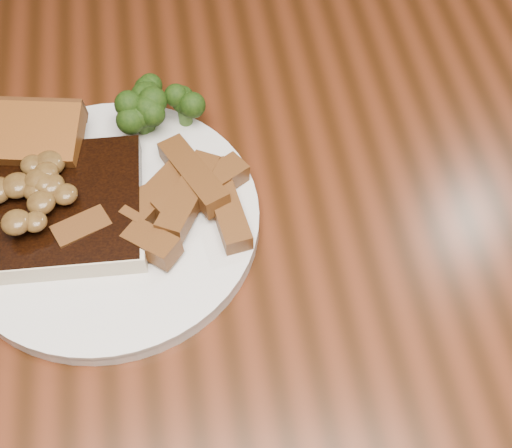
{
  "coord_description": "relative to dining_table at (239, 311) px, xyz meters",
  "views": [
    {
      "loc": [
        -0.03,
        -0.3,
        1.26
      ],
      "look_at": [
        0.02,
        0.02,
        0.78
      ],
      "focal_mm": 50.0,
      "sensor_mm": 36.0,
      "label": 1
    }
  ],
  "objects": [
    {
      "name": "dining_table",
      "position": [
        0.0,
        0.0,
        0.0
      ],
      "size": [
        1.6,
        0.9,
        0.75
      ],
      "color": "#4A1F0E",
      "rests_on": "ground"
    },
    {
      "name": "steak",
      "position": [
        -0.16,
        0.06,
        0.12
      ],
      "size": [
        0.17,
        0.14,
        0.02
      ],
      "primitive_type": "cube",
      "rotation": [
        0.0,
        0.0,
        -0.05
      ],
      "color": "black",
      "rests_on": "plate"
    },
    {
      "name": "steak_bone",
      "position": [
        -0.16,
        0.0,
        0.12
      ],
      "size": [
        0.17,
        0.02,
        0.02
      ],
      "primitive_type": "cube",
      "rotation": [
        0.0,
        0.0,
        -0.05
      ],
      "color": "beige",
      "rests_on": "plate"
    },
    {
      "name": "potato_wedges",
      "position": [
        -0.05,
        0.05,
        0.12
      ],
      "size": [
        0.11,
        0.11,
        0.02
      ],
      "primitive_type": null,
      "color": "brown",
      "rests_on": "plate"
    },
    {
      "name": "plate",
      "position": [
        -0.1,
        0.05,
        0.1
      ],
      "size": [
        0.26,
        0.26,
        0.01
      ],
      "primitive_type": "cylinder",
      "rotation": [
        0.0,
        0.0,
        0.01
      ],
      "color": "silver",
      "rests_on": "dining_table"
    },
    {
      "name": "garlic_bread",
      "position": [
        -0.17,
        0.13,
        0.12
      ],
      "size": [
        0.11,
        0.08,
        0.02
      ],
      "primitive_type": "cube",
      "rotation": [
        0.0,
        0.0,
        -0.2
      ],
      "color": "brown",
      "rests_on": "plate"
    },
    {
      "name": "mushroom_pile",
      "position": [
        -0.16,
        0.06,
        0.14
      ],
      "size": [
        0.07,
        0.07,
        0.03
      ],
      "primitive_type": null,
      "color": "brown",
      "rests_on": "steak"
    },
    {
      "name": "chair_far",
      "position": [
        -0.16,
        0.56,
        -0.18
      ],
      "size": [
        0.45,
        0.45,
        0.88
      ],
      "rotation": [
        0.0,
        0.0,
        3.23
      ],
      "color": "black",
      "rests_on": "ground"
    },
    {
      "name": "broccoli_cluster",
      "position": [
        -0.05,
        0.13,
        0.12
      ],
      "size": [
        0.07,
        0.07,
        0.04
      ],
      "primitive_type": null,
      "color": "#233A0D",
      "rests_on": "plate"
    }
  ]
}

